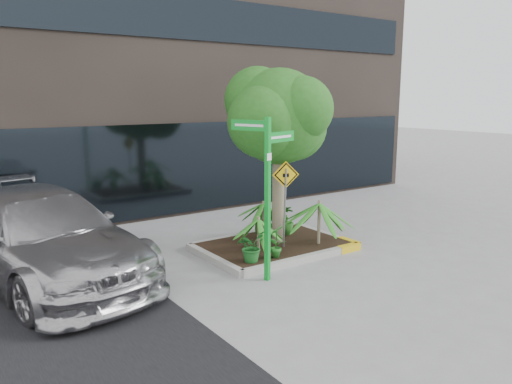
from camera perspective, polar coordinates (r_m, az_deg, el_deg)
ground at (r=11.16m, az=2.13°, el=-7.12°), size 80.00×80.00×0.00m
planter at (r=11.47m, az=2.24°, el=-6.09°), size 3.35×2.36×0.15m
tree at (r=11.20m, az=2.58°, el=8.60°), size 2.74×2.43×4.11m
palm_front at (r=11.29m, az=7.26°, el=-1.26°), size 1.13×1.13×1.26m
palm_left at (r=10.68m, az=0.28°, el=-3.12°), size 0.86×0.86×0.96m
palm_back at (r=12.16m, az=0.86°, el=-1.31°), size 0.88×0.88×0.98m
parked_car at (r=10.31m, az=-23.34°, el=-4.63°), size 3.47×6.20×1.70m
shrub_a at (r=10.13m, az=-0.54°, el=-6.22°), size 0.74×0.74×0.64m
shrub_b at (r=12.12m, az=3.40°, el=-3.19°), size 0.56×0.56×0.71m
shrub_c at (r=10.37m, az=2.33°, el=-5.56°), size 0.48×0.48×0.73m
shrub_d at (r=11.78m, az=2.01°, el=-3.57°), size 0.53×0.53×0.72m
street_sign_post at (r=9.25m, az=1.25°, el=1.30°), size 1.09×0.88×3.08m
cattle_sign at (r=10.80m, az=3.37°, el=0.25°), size 0.56×0.24×1.94m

